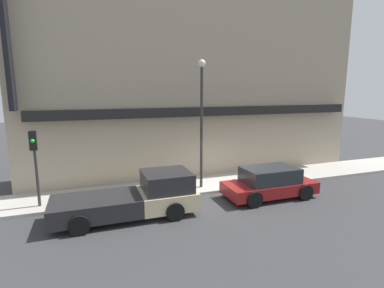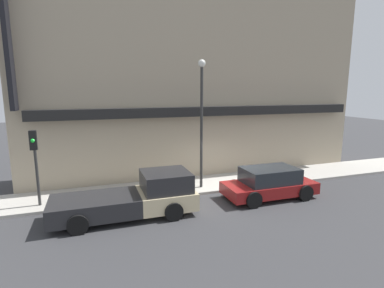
# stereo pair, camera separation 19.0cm
# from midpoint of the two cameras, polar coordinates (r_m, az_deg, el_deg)

# --- Properties ---
(ground_plane) EXTENTS (80.00, 80.00, 0.00)m
(ground_plane) POSITION_cam_midpoint_polar(r_m,az_deg,el_deg) (15.18, 6.35, -9.07)
(ground_plane) COLOR #38383A
(sidewalk) EXTENTS (36.00, 2.72, 0.14)m
(sidewalk) POSITION_cam_midpoint_polar(r_m,az_deg,el_deg) (16.33, 4.26, -7.37)
(sidewalk) COLOR #B7B2A8
(sidewalk) RESTS_ON ground
(building) EXTENTS (19.80, 3.80, 11.34)m
(building) POSITION_cam_midpoint_polar(r_m,az_deg,el_deg) (18.20, 0.75, 12.33)
(building) COLOR tan
(building) RESTS_ON ground
(pickup_truck) EXTENTS (5.62, 2.21, 1.71)m
(pickup_truck) POSITION_cam_midpoint_polar(r_m,az_deg,el_deg) (12.40, -11.04, -10.00)
(pickup_truck) COLOR beige
(pickup_truck) RESTS_ON ground
(parked_car) EXTENTS (4.34, 2.02, 1.44)m
(parked_car) POSITION_cam_midpoint_polar(r_m,az_deg,el_deg) (14.62, 14.17, -7.17)
(parked_car) COLOR maroon
(parked_car) RESTS_ON ground
(fire_hydrant) EXTENTS (0.19, 0.19, 0.74)m
(fire_hydrant) POSITION_cam_midpoint_polar(r_m,az_deg,el_deg) (14.63, -3.41, -7.71)
(fire_hydrant) COLOR yellow
(fire_hydrant) RESTS_ON sidewalk
(street_lamp) EXTENTS (0.36, 0.36, 6.30)m
(street_lamp) POSITION_cam_midpoint_polar(r_m,az_deg,el_deg) (14.67, 1.47, 6.34)
(street_lamp) COLOR #2D2D2D
(street_lamp) RESTS_ON sidewalk
(traffic_light) EXTENTS (0.28, 0.42, 3.25)m
(traffic_light) POSITION_cam_midpoint_polar(r_m,az_deg,el_deg) (13.96, -28.13, -1.81)
(traffic_light) COLOR #2D2D2D
(traffic_light) RESTS_ON sidewalk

